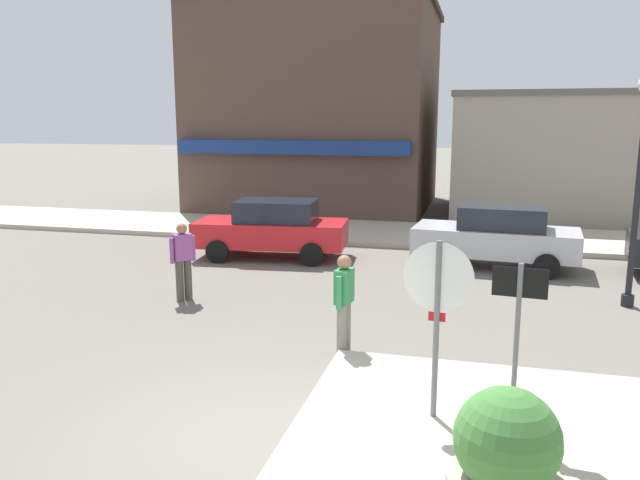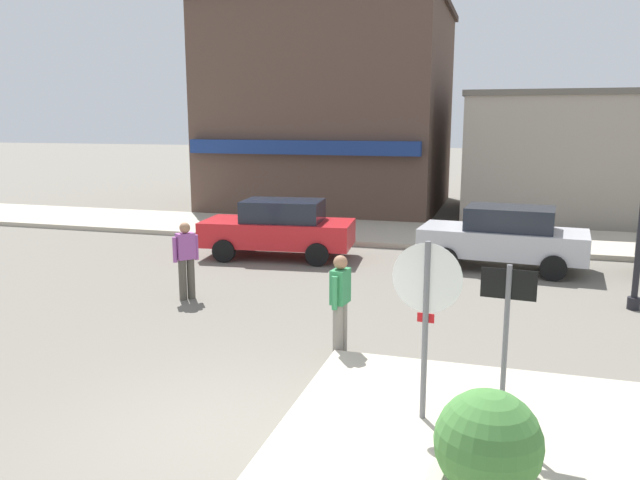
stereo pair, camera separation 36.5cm
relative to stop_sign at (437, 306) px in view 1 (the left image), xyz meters
name	(u,v)px [view 1 (the left image)]	position (x,y,z in m)	size (l,w,h in m)	color
ground_plane	(245,436)	(-2.12, -0.78, -1.52)	(160.00, 160.00, 0.00)	#6B665B
sidewalk_corner	(582,463)	(1.61, -0.55, -1.44)	(6.40, 4.80, 0.15)	#B7AD99
kerb_far	(397,234)	(-2.12, 12.55, -1.44)	(80.00, 4.00, 0.15)	#B7AD99
stop_sign	(437,306)	(0.00, 0.00, 0.00)	(0.82, 0.11, 2.30)	slate
one_way_sign	(517,330)	(0.90, -0.07, -0.19)	(0.60, 0.08, 2.10)	slate
planter	(506,456)	(0.78, -1.50, -0.96)	(1.10, 1.10, 1.23)	#ADA38E
parked_car_nearest	(273,228)	(-4.95, 8.53, -0.71)	(4.15, 2.19, 1.56)	red
parked_car_second	(497,236)	(0.87, 8.88, -0.71)	(4.13, 2.14, 1.56)	#B7B7BC
pedestrian_crossing_near	(183,259)	(-5.39, 4.20, -0.65)	(0.42, 0.48, 1.61)	#4C473D
pedestrian_crossing_far	(344,302)	(-1.56, 2.06, -0.65)	(0.27, 0.56, 1.61)	gray
building_corner_shop	(322,108)	(-6.26, 18.90, 2.64)	(9.33, 9.21, 8.30)	brown
building_storefront_left_near	(552,155)	(3.04, 18.97, 0.82)	(7.50, 8.08, 4.66)	#9E9384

